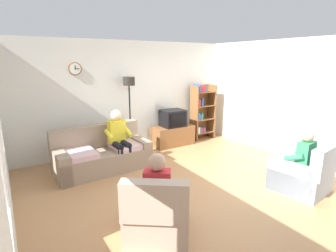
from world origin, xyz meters
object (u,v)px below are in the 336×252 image
bookshelf (201,111)px  couch (102,155)px  floor_lamp (129,94)px  person_in_right_armchair (300,157)px  tv_stand (172,135)px  person_in_left_armchair (158,189)px  armchair_near_bookshelf (303,175)px  tv (173,118)px  person_on_couch (119,136)px  armchair_near_window (158,214)px

bookshelf → couch: bearing=-167.3°
couch → bookshelf: (3.18, 0.71, 0.51)m
floor_lamp → person_in_right_armchair: floor_lamp is taller
tv_stand → floor_lamp: bearing=175.2°
person_in_right_armchair → person_in_left_armchair: bearing=174.1°
armchair_near_bookshelf → person_in_left_armchair: person_in_left_armchair is taller
tv → floor_lamp: (-1.17, 0.12, 0.71)m
floor_lamp → armchair_near_bookshelf: 4.06m
tv → person_on_couch: size_ratio=0.48×
couch → armchair_near_bookshelf: same height
bookshelf → armchair_near_window: size_ratio=1.34×
couch → bookshelf: size_ratio=1.22×
bookshelf → person_in_right_armchair: 3.44m
floor_lamp → armchair_near_window: 3.59m
tv → tv_stand: bearing=90.0°
person_in_left_armchair → person_on_couch: bearing=80.6°
tv → bookshelf: bookshelf is taller
tv → person_in_right_armchair: bearing=-81.6°
tv → armchair_near_window: tv is taller
tv_stand → person_in_right_armchair: 3.38m
armchair_near_window → couch: bearing=87.9°
armchair_near_window → bookshelf: bearing=44.3°
armchair_near_window → person_in_left_armchair: size_ratio=1.06×
tv_stand → tv: 0.48m
tv_stand → armchair_near_bookshelf: armchair_near_bookshelf is taller
couch → person_in_left_armchair: 2.42m
couch → person_in_left_armchair: (-0.04, -2.40, 0.29)m
armchair_near_window → person_in_right_armchair: 2.76m
bookshelf → person_in_right_armchair: bearing=-99.0°
couch → bookshelf: bookshelf is taller
armchair_near_window → armchair_near_bookshelf: bearing=-6.1°
tv_stand → person_on_couch: size_ratio=0.89×
floor_lamp → armchair_near_window: size_ratio=1.57×
person_on_couch → person_in_left_armchair: (-0.38, -2.29, -0.09)m
person_in_left_armchair → tv: bearing=54.0°
bookshelf → person_in_left_armchair: bearing=-135.9°
armchair_near_window → armchair_near_bookshelf: same height
floor_lamp → tv_stand: bearing=-4.8°
bookshelf → tv_stand: bearing=-176.1°
bookshelf → armchair_near_bookshelf: (-0.52, -3.48, -0.53)m
tv → floor_lamp: bearing=174.0°
bookshelf → floor_lamp: bearing=179.3°
tv_stand → bookshelf: bearing=3.9°
person_in_left_armchair → floor_lamp: bearing=72.0°
armchair_near_window → person_in_left_armchair: person_in_left_armchair is taller
tv → armchair_near_bookshelf: size_ratio=0.61×
person_on_couch → armchair_near_window: bearing=-100.4°
armchair_near_window → person_in_left_armchair: 0.33m
tv_stand → armchair_near_window: 3.84m
armchair_near_bookshelf → couch: bearing=133.8°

